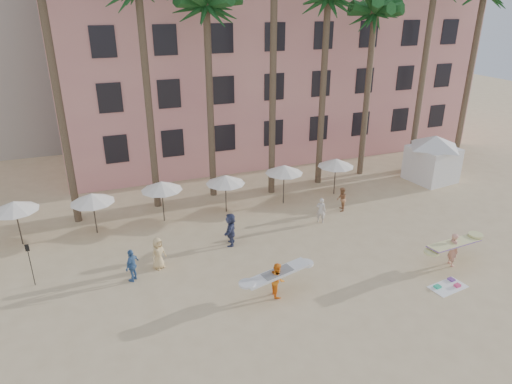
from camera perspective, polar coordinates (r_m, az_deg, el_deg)
The scene contains 9 objects.
ground at distance 20.27m, azimuth 10.19°, elevation -16.25°, with size 120.00×120.00×0.00m, color #D1B789.
pink_hotel at distance 42.50m, azimuth 1.06°, elevation 16.56°, with size 35.00×14.00×16.00m, color #EF9D91.
umbrella_row at distance 28.30m, azimuth -7.72°, elevation 1.22°, with size 22.50×2.70×2.73m.
cabana at distance 36.55m, azimuth 21.28°, elevation 4.41°, with size 5.07×5.07×3.50m.
beach_towel at distance 24.14m, azimuth 22.89°, elevation -10.75°, with size 1.92×1.25×0.14m.
carrier_yellow at distance 25.51m, azimuth 23.48°, elevation -6.36°, with size 3.54×1.37×1.81m.
carrier_white at distance 21.29m, azimuth 2.68°, elevation -10.69°, with size 3.31×1.33×1.67m.
beachgoers at distance 25.40m, azimuth -2.56°, elevation -4.81°, with size 14.53×4.39×1.90m.
paddle at distance 24.13m, azimuth -26.44°, elevation -7.59°, with size 0.18×0.04×2.23m.
Camera 1 is at (-8.70, -13.21, 12.67)m, focal length 32.00 mm.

